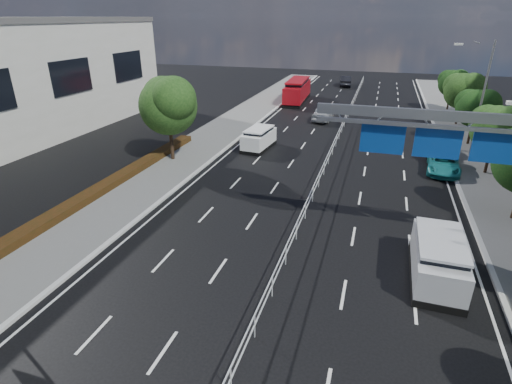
% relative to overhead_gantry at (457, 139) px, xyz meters
% --- Properties ---
extents(ground, '(160.00, 160.00, 0.00)m').
position_rel_overhead_gantry_xyz_m(ground, '(-6.74, -10.05, -5.61)').
color(ground, black).
rests_on(ground, ground).
extents(kerb_near, '(0.25, 140.00, 0.15)m').
position_rel_overhead_gantry_xyz_m(kerb_near, '(-15.74, -10.05, -5.54)').
color(kerb_near, silver).
rests_on(kerb_near, ground).
extents(median_fence, '(0.05, 85.00, 1.02)m').
position_rel_overhead_gantry_xyz_m(median_fence, '(-6.74, 12.45, -5.08)').
color(median_fence, silver).
rests_on(median_fence, ground).
extents(hedge_near, '(1.00, 36.00, 0.44)m').
position_rel_overhead_gantry_xyz_m(hedge_near, '(-20.04, -5.05, -5.25)').
color(hedge_near, black).
rests_on(hedge_near, sidewalk_near).
extents(overhead_gantry, '(10.24, 0.38, 7.45)m').
position_rel_overhead_gantry_xyz_m(overhead_gantry, '(0.00, 0.00, 0.00)').
color(overhead_gantry, gray).
rests_on(overhead_gantry, ground).
extents(streetlight_far, '(2.78, 2.40, 9.00)m').
position_rel_overhead_gantry_xyz_m(streetlight_far, '(3.76, 15.95, -0.40)').
color(streetlight_far, gray).
rests_on(streetlight_far, ground).
extents(near_tree_back, '(4.84, 4.51, 6.69)m').
position_rel_overhead_gantry_xyz_m(near_tree_back, '(-18.68, 7.92, -1.00)').
color(near_tree_back, black).
rests_on(near_tree_back, ground).
extents(far_tree_e, '(3.63, 3.38, 5.13)m').
position_rel_overhead_gantry_xyz_m(far_tree_e, '(4.51, 11.93, -2.05)').
color(far_tree_e, black).
rests_on(far_tree_e, ground).
extents(far_tree_f, '(3.52, 3.28, 5.02)m').
position_rel_overhead_gantry_xyz_m(far_tree_f, '(4.50, 19.43, -2.12)').
color(far_tree_f, black).
rests_on(far_tree_f, ground).
extents(far_tree_g, '(3.96, 3.69, 5.45)m').
position_rel_overhead_gantry_xyz_m(far_tree_g, '(4.51, 26.92, -1.85)').
color(far_tree_g, black).
rests_on(far_tree_g, ground).
extents(far_tree_h, '(3.41, 3.18, 4.91)m').
position_rel_overhead_gantry_xyz_m(far_tree_h, '(4.50, 34.43, -2.18)').
color(far_tree_h, black).
rests_on(far_tree_h, ground).
extents(white_minivan, '(2.17, 4.31, 1.81)m').
position_rel_overhead_gantry_xyz_m(white_minivan, '(-13.09, 12.97, -4.72)').
color(white_minivan, black).
rests_on(white_minivan, ground).
extents(red_bus, '(2.75, 9.81, 2.90)m').
position_rel_overhead_gantry_xyz_m(red_bus, '(-14.24, 34.50, -4.09)').
color(red_bus, black).
rests_on(red_bus, ground).
extents(near_car_silver, '(2.02, 4.70, 1.58)m').
position_rel_overhead_gantry_xyz_m(near_car_silver, '(-9.34, 24.96, -4.81)').
color(near_car_silver, '#A6A8AD').
rests_on(near_car_silver, ground).
extents(near_car_dark, '(2.27, 5.06, 1.61)m').
position_rel_overhead_gantry_xyz_m(near_car_dark, '(-9.37, 49.76, -4.80)').
color(near_car_dark, black).
rests_on(near_car_dark, ground).
extents(silver_minivan, '(2.10, 4.80, 1.98)m').
position_rel_overhead_gantry_xyz_m(silver_minivan, '(-0.24, -2.70, -4.63)').
color(silver_minivan, black).
rests_on(silver_minivan, ground).
extents(parked_car_teal, '(2.60, 4.94, 1.33)m').
position_rel_overhead_gantry_xyz_m(parked_car_teal, '(1.56, 11.56, -4.94)').
color(parked_car_teal, '#1C7A7F').
rests_on(parked_car_teal, ground).
extents(parked_car_dark, '(1.92, 4.61, 1.33)m').
position_rel_overhead_gantry_xyz_m(parked_car_dark, '(1.56, 15.66, -4.94)').
color(parked_car_dark, black).
rests_on(parked_car_dark, ground).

